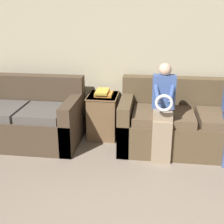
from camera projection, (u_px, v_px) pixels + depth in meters
The scene contains 6 objects.
wall_back at pixel (164, 49), 4.47m from camera, with size 7.50×0.06×2.55m.
couch_main at pixel (194, 125), 4.24m from camera, with size 2.02×0.90×0.92m.
couch_side at pixel (27, 119), 4.46m from camera, with size 1.54×0.91×0.90m.
child_left_seated at pixel (163, 109), 3.84m from camera, with size 0.29×0.37×1.23m.
side_shelf at pixel (103, 115), 4.61m from camera, with size 0.43×0.51×0.64m.
book_stack at pixel (103, 93), 4.49m from camera, with size 0.25×0.31×0.07m.
Camera 1 is at (-0.13, -1.42, 1.94)m, focal length 50.00 mm.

